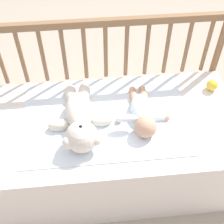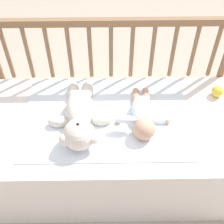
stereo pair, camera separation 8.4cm
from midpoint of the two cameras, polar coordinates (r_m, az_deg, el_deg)
name	(u,v)px [view 1 (the left image)]	position (r m, az deg, el deg)	size (l,w,h in m)	color
ground_plane	(112,170)	(1.88, -1.26, -10.54)	(12.00, 12.00, 0.00)	tan
crib_mattress	(112,148)	(1.70, -1.39, -6.67)	(1.27, 0.63, 0.44)	white
crib_rail	(106,57)	(1.68, -2.60, 9.90)	(1.27, 0.04, 0.80)	brown
blanket	(106,117)	(1.54, -2.61, -1.02)	(0.81, 0.53, 0.01)	white
teddy_bear	(80,120)	(1.46, -7.48, -1.51)	(0.31, 0.45, 0.15)	silver
baby	(143,113)	(1.51, 4.04, -0.23)	(0.28, 0.35, 0.10)	white
toy_ball	(212,85)	(1.73, 16.52, 4.70)	(0.06, 0.06, 0.06)	yellow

